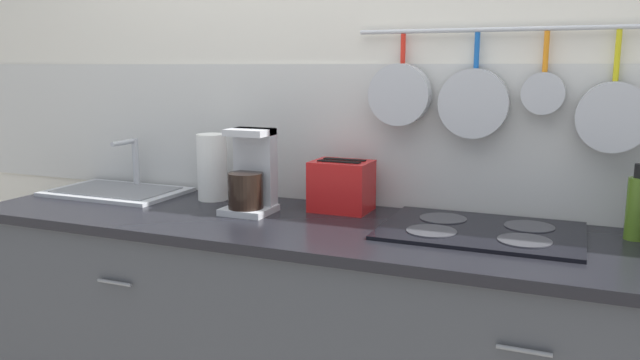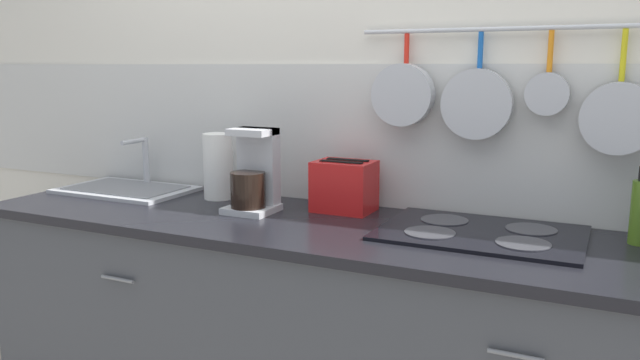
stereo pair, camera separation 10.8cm
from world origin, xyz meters
name	(u,v)px [view 2 (the right image)]	position (x,y,z in m)	size (l,w,h in m)	color
wall_back	(373,111)	(0.00, 0.37, 1.28)	(7.20, 0.16, 2.60)	silver
cabinet_base	(331,355)	(0.00, 0.00, 0.44)	(2.66, 0.64, 0.88)	#3F4247
countertop	(331,230)	(0.00, 0.00, 0.90)	(2.70, 0.66, 0.03)	black
sink_basin	(127,187)	(-1.03, 0.14, 0.93)	(0.55, 0.36, 0.22)	#B7BABF
paper_towel_roll	(218,166)	(-0.59, 0.19, 1.05)	(0.12, 0.12, 0.27)	white
coffee_maker	(254,178)	(-0.34, 0.06, 1.04)	(0.17, 0.17, 0.31)	#B7BABF
toaster	(344,186)	(-0.04, 0.21, 1.01)	(0.23, 0.17, 0.19)	red
cooktop	(481,233)	(0.49, 0.09, 0.92)	(0.63, 0.45, 0.01)	black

